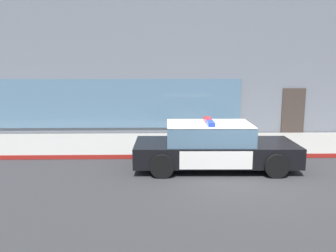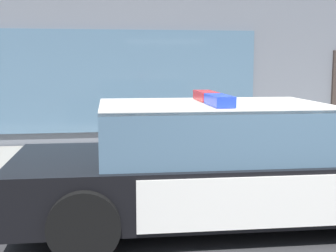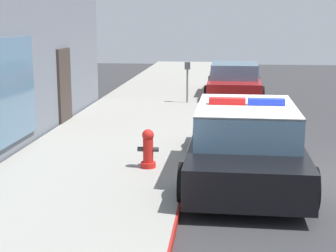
% 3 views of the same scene
% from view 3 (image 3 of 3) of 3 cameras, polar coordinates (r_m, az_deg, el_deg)
% --- Properties ---
extents(ground, '(48.00, 48.00, 0.00)m').
position_cam_3_polar(ground, '(10.25, 13.10, -4.60)').
color(ground, '#303033').
extents(sidewalk, '(48.00, 3.58, 0.15)m').
position_cam_3_polar(sidewalk, '(10.42, -7.49, -3.69)').
color(sidewalk, gray).
rests_on(sidewalk, ground).
extents(curb_red_paint, '(28.80, 0.04, 0.14)m').
position_cam_3_polar(curb_red_paint, '(10.16, 2.48, -4.00)').
color(curb_red_paint, maroon).
rests_on(curb_red_paint, ground).
extents(police_cruiser, '(4.86, 2.17, 1.49)m').
position_cam_3_polar(police_cruiser, '(9.31, 8.62, -1.75)').
color(police_cruiser, black).
rests_on(police_cruiser, ground).
extents(fire_hydrant, '(0.34, 0.39, 0.73)m').
position_cam_3_polar(fire_hydrant, '(9.42, -2.24, -2.59)').
color(fire_hydrant, red).
rests_on(fire_hydrant, sidewalk).
extents(car_down_street, '(4.54, 2.11, 1.29)m').
position_cam_3_polar(car_down_street, '(19.05, 7.41, 5.02)').
color(car_down_street, maroon).
rests_on(car_down_street, ground).
extents(parking_meter, '(0.12, 0.18, 1.34)m').
position_cam_3_polar(parking_meter, '(16.86, 2.18, 5.78)').
color(parking_meter, slate).
rests_on(parking_meter, sidewalk).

